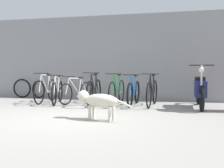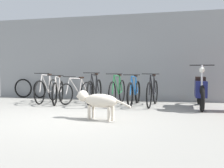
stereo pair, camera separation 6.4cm
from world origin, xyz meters
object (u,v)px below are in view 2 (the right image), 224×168
at_px(bicycle_1, 58,92).
at_px(spare_tire_right, 40,89).
at_px(bicycle_3, 95,91).
at_px(bicycle_4, 117,92).
at_px(bicycle_0, 47,90).
at_px(motorcycle, 201,90).
at_px(spare_tire_left, 23,88).
at_px(bicycle_6, 152,93).
at_px(bicycle_2, 77,92).
at_px(stray_dog, 98,101).
at_px(bicycle_5, 134,93).

distance_m(bicycle_1, spare_tire_right, 1.67).
bearing_deg(bicycle_3, bicycle_4, 101.63).
height_order(bicycle_0, bicycle_4, bicycle_0).
bearing_deg(bicycle_0, motorcycle, 85.60).
bearing_deg(bicycle_4, bicycle_3, -72.27).
bearing_deg(bicycle_4, spare_tire_left, -102.99).
distance_m(bicycle_4, bicycle_6, 1.00).
xyz_separation_m(bicycle_0, spare_tire_left, (-1.47, 1.03, -0.04)).
relative_size(bicycle_2, bicycle_6, 0.95).
xyz_separation_m(bicycle_0, bicycle_1, (0.41, -0.08, -0.03)).
bearing_deg(bicycle_0, bicycle_6, 85.80).
distance_m(bicycle_6, spare_tire_left, 4.79).
relative_size(bicycle_2, stray_dog, 1.28).
distance_m(bicycle_4, spare_tire_right, 3.19).
height_order(bicycle_5, spare_tire_left, bicycle_5).
bearing_deg(bicycle_2, bicycle_1, -58.51).
bearing_deg(bicycle_5, bicycle_3, -80.79).
relative_size(bicycle_6, stray_dog, 1.35).
height_order(motorcycle, spare_tire_right, motorcycle).
height_order(bicycle_1, bicycle_2, bicycle_1).
bearing_deg(spare_tire_left, stray_dog, -41.20).
height_order(bicycle_1, motorcycle, motorcycle).
xyz_separation_m(motorcycle, spare_tire_right, (-5.28, 1.11, -0.15)).
bearing_deg(bicycle_0, spare_tire_right, -144.86).
distance_m(bicycle_4, stray_dog, 2.32).
distance_m(bicycle_4, motorcycle, 2.25).
height_order(bicycle_2, bicycle_5, bicycle_5).
height_order(stray_dog, spare_tire_right, spare_tire_right).
bearing_deg(bicycle_5, spare_tire_right, -104.02).
bearing_deg(bicycle_6, bicycle_5, -88.64).
relative_size(bicycle_6, spare_tire_right, 2.67).
bearing_deg(bicycle_4, bicycle_5, 86.88).
bearing_deg(bicycle_5, spare_tire_left, -101.46).
bearing_deg(bicycle_4, bicycle_6, 87.75).
bearing_deg(bicycle_1, motorcycle, 74.97).
height_order(bicycle_5, spare_tire_right, bicycle_5).
bearing_deg(spare_tire_left, bicycle_5, -14.04).
bearing_deg(bicycle_0, bicycle_3, 81.49).
bearing_deg(bicycle_3, bicycle_6, 89.50).
bearing_deg(spare_tire_right, bicycle_3, -26.14).
xyz_separation_m(bicycle_2, bicycle_3, (0.62, -0.21, 0.04)).
height_order(bicycle_2, bicycle_3, bicycle_3).
height_order(bicycle_6, motorcycle, motorcycle).
bearing_deg(spare_tire_left, spare_tire_right, 0.73).
xyz_separation_m(bicycle_2, bicycle_6, (2.25, -0.11, 0.03)).
height_order(bicycle_3, bicycle_4, bicycle_3).
xyz_separation_m(bicycle_6, spare_tire_left, (-4.67, 1.07, -0.03)).
height_order(stray_dog, spare_tire_left, spare_tire_left).
relative_size(bicycle_0, bicycle_4, 0.94).
bearing_deg(bicycle_3, spare_tire_left, -114.96).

